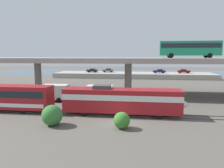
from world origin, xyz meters
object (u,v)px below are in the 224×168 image
Objects in this scene: transit_bus_on_overpass at (189,48)px; parked_car_3 at (108,70)px; parked_car_2 at (184,71)px; service_truck_west at (95,93)px; parked_car_0 at (92,70)px; parked_car_1 at (159,71)px; service_truck_east at (51,92)px; train_locomotive at (127,100)px.

parked_car_3 is (-22.26, 36.14, -7.31)m from transit_bus_on_overpass.
service_truck_west is at bearing -118.34° from parked_car_2.
parked_car_0 is at bearing -178.83° from parked_car_2.
parked_car_1 is 19.58m from parked_car_3.
parked_car_3 is (-28.46, 0.65, -0.00)m from parked_car_2.
transit_bus_on_overpass is 36.76m from parked_car_2.
parked_car_1 and parked_car_2 have the same top height.
service_truck_west is 8.24m from service_truck_east.
parked_car_0 is (-28.31, 34.79, -7.31)m from transit_bus_on_overpass.
parked_car_2 is 28.47m from parked_car_3.
service_truck_west is 45.08m from parked_car_0.
parked_car_1 is 8.97m from parked_car_2.
transit_bus_on_overpass is 43.07m from parked_car_3.
transit_bus_on_overpass is at bearing -160.86° from service_truck_east.
transit_bus_on_overpass is 2.67× the size of parked_car_1.
service_truck_east is (-26.06, -9.05, -8.22)m from transit_bus_on_overpass.
train_locomotive is 53.63m from parked_car_3.
parked_car_2 reaches higher than service_truck_west.
train_locomotive is 4.13× the size of parked_car_3.
service_truck_west is at bearing 130.07° from train_locomotive.
parked_car_1 is at bearing 175.81° from parked_car_3.
parked_car_0 is at bearing -76.55° from service_truck_west.
parked_car_2 is 1.06× the size of parked_car_3.
parked_car_0 is at bearing -87.07° from service_truck_east.
parked_car_0 is 1.00× the size of parked_car_3.
parked_car_3 reaches higher than service_truck_east.
train_locomotive is 2.56× the size of service_truck_west.
train_locomotive reaches higher than parked_car_2.
transit_bus_on_overpass is at bearing 129.14° from parked_car_0.
parked_car_0 is at bearing 108.05° from train_locomotive.
parked_car_0 is (-2.24, 43.83, 0.91)m from service_truck_east.
parked_car_3 is (-10.64, 52.56, 0.36)m from train_locomotive.
parked_car_3 is at bearing -167.37° from parked_car_0.
train_locomotive is 9.65m from service_truck_west.
train_locomotive is 54.88m from parked_car_2.
train_locomotive is 53.85m from parked_car_0.
train_locomotive is 4.13× the size of parked_car_0.
parked_car_0 is 34.51m from parked_car_2.
transit_bus_on_overpass is 45.44m from parked_car_0.
parked_car_0 is at bearing 129.14° from transit_bus_on_overpass.
parked_car_2 is at bearing -178.83° from parked_car_0.
service_truck_west is 1.00× the size of service_truck_east.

